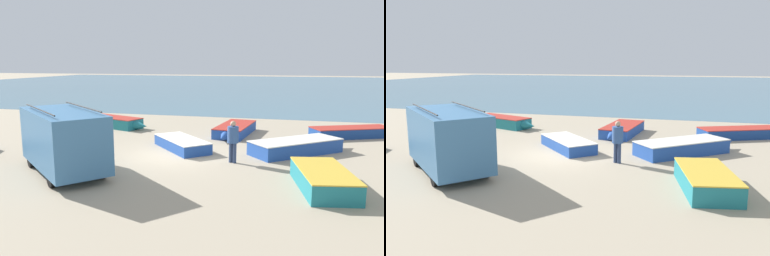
# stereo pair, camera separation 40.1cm
# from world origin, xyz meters

# --- Properties ---
(ground_plane) EXTENTS (200.00, 200.00, 0.00)m
(ground_plane) POSITION_xyz_m (0.00, 0.00, 0.00)
(ground_plane) COLOR tan
(sea_water) EXTENTS (120.00, 80.00, 0.01)m
(sea_water) POSITION_xyz_m (0.00, 52.00, 0.00)
(sea_water) COLOR #477084
(sea_water) RESTS_ON ground_plane
(parked_van) EXTENTS (4.88, 4.52, 2.44)m
(parked_van) POSITION_xyz_m (-3.07, -3.24, 1.27)
(parked_van) COLOR teal
(parked_van) RESTS_ON ground_plane
(fishing_rowboat_0) EXTENTS (4.58, 4.13, 0.64)m
(fishing_rowboat_0) POSITION_xyz_m (5.42, 2.05, 0.32)
(fishing_rowboat_0) COLOR #234CA3
(fishing_rowboat_0) RESTS_ON ground_plane
(fishing_rowboat_1) EXTENTS (3.44, 3.63, 0.52)m
(fishing_rowboat_1) POSITION_xyz_m (0.04, 1.53, 0.26)
(fishing_rowboat_1) COLOR #234CA3
(fishing_rowboat_1) RESTS_ON ground_plane
(fishing_rowboat_3) EXTENTS (4.86, 2.65, 0.65)m
(fishing_rowboat_3) POSITION_xyz_m (-5.64, 6.17, 0.33)
(fishing_rowboat_3) COLOR #1E757F
(fishing_rowboat_3) RESTS_ON ground_plane
(fishing_rowboat_4) EXTENTS (2.09, 4.00, 0.66)m
(fishing_rowboat_4) POSITION_xyz_m (6.09, -2.65, 0.33)
(fishing_rowboat_4) COLOR #1E757F
(fishing_rowboat_4) RESTS_ON ground_plane
(fishing_rowboat_5) EXTENTS (5.23, 3.06, 0.56)m
(fishing_rowboat_5) POSITION_xyz_m (8.43, 6.62, 0.28)
(fishing_rowboat_5) COLOR navy
(fishing_rowboat_5) RESTS_ON ground_plane
(fishing_rowboat_6) EXTENTS (2.03, 4.83, 0.56)m
(fishing_rowboat_6) POSITION_xyz_m (1.99, 5.66, 0.28)
(fishing_rowboat_6) COLOR #234CA3
(fishing_rowboat_6) RESTS_ON ground_plane
(fisherman_1) EXTENTS (0.46, 0.46, 1.76)m
(fisherman_1) POSITION_xyz_m (-6.28, 1.59, 1.05)
(fisherman_1) COLOR #38383D
(fisherman_1) RESTS_ON ground_plane
(fisherman_2) EXTENTS (0.45, 0.45, 1.73)m
(fisherman_2) POSITION_xyz_m (2.80, -0.32, 1.03)
(fisherman_2) COLOR navy
(fisherman_2) RESTS_ON ground_plane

